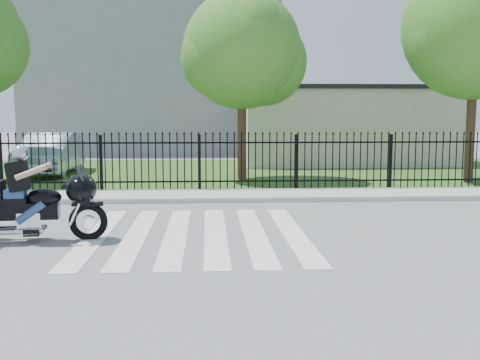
{
  "coord_description": "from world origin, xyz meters",
  "views": [
    {
      "loc": [
        0.25,
        -11.28,
        2.48
      ],
      "look_at": [
        0.96,
        0.93,
        1.0
      ],
      "focal_mm": 42.0,
      "sensor_mm": 36.0,
      "label": 1
    }
  ],
  "objects": [
    {
      "name": "building_low_roof",
      "position": [
        7.0,
        16.0,
        3.6
      ],
      "size": [
        10.2,
        6.2,
        0.2
      ],
      "primitive_type": "cube",
      "color": "black",
      "rests_on": "building_low"
    },
    {
      "name": "grass_strip",
      "position": [
        0.0,
        12.0,
        0.01
      ],
      "size": [
        40.0,
        12.0,
        0.02
      ],
      "primitive_type": "cube",
      "color": "#2F561D",
      "rests_on": "ground"
    },
    {
      "name": "parked_car",
      "position": [
        -5.99,
        11.37,
        0.85
      ],
      "size": [
        1.83,
        5.05,
        1.66
      ],
      "primitive_type": "imported",
      "rotation": [
        0.0,
        0.0,
        0.01
      ],
      "color": "#8EA6B2",
      "rests_on": "grass_strip"
    },
    {
      "name": "curb",
      "position": [
        0.0,
        4.0,
        0.06
      ],
      "size": [
        40.0,
        0.12,
        0.12
      ],
      "primitive_type": "cube",
      "color": "#ADAAA3",
      "rests_on": "ground"
    },
    {
      "name": "building_low",
      "position": [
        7.0,
        16.0,
        1.75
      ],
      "size": [
        10.0,
        6.0,
        3.5
      ],
      "primitive_type": "cube",
      "color": "beige",
      "rests_on": "ground"
    },
    {
      "name": "ground",
      "position": [
        0.0,
        0.0,
        0.0
      ],
      "size": [
        120.0,
        120.0,
        0.0
      ],
      "primitive_type": "plane",
      "color": "slate",
      "rests_on": "ground"
    },
    {
      "name": "tree_mid",
      "position": [
        1.5,
        9.0,
        4.67
      ],
      "size": [
        4.2,
        4.2,
        6.78
      ],
      "color": "#382316",
      "rests_on": "ground"
    },
    {
      "name": "iron_fence",
      "position": [
        0.0,
        6.0,
        0.9
      ],
      "size": [
        26.0,
        0.04,
        1.8
      ],
      "color": "black",
      "rests_on": "ground"
    },
    {
      "name": "crosswalk",
      "position": [
        0.0,
        0.0,
        0.01
      ],
      "size": [
        5.0,
        5.5,
        0.01
      ],
      "primitive_type": null,
      "color": "silver",
      "rests_on": "ground"
    },
    {
      "name": "building_tall",
      "position": [
        -3.0,
        26.0,
        6.0
      ],
      "size": [
        15.0,
        10.0,
        12.0
      ],
      "primitive_type": "cube",
      "color": "gray",
      "rests_on": "ground"
    },
    {
      "name": "sidewalk",
      "position": [
        0.0,
        5.0,
        0.06
      ],
      "size": [
        40.0,
        2.0,
        0.12
      ],
      "primitive_type": "cube",
      "color": "#ADAAA3",
      "rests_on": "ground"
    },
    {
      "name": "tree_right",
      "position": [
        9.5,
        8.0,
        5.39
      ],
      "size": [
        5.0,
        5.0,
        7.9
      ],
      "color": "#382316",
      "rests_on": "ground"
    },
    {
      "name": "motorcycle_rider",
      "position": [
        -3.23,
        -0.45,
        0.78
      ],
      "size": [
        2.89,
        1.02,
        1.91
      ],
      "rotation": [
        0.0,
        0.0,
        0.08
      ],
      "color": "black",
      "rests_on": "ground"
    }
  ]
}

